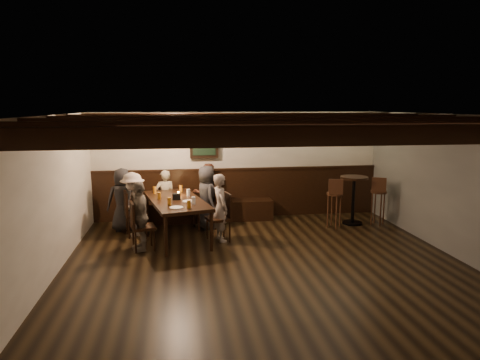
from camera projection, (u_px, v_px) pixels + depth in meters
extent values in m
plane|color=black|center=(272.00, 274.00, 6.54)|extent=(7.00, 7.00, 0.00)
plane|color=black|center=(274.00, 115.00, 6.13)|extent=(7.00, 7.00, 0.00)
plane|color=beige|center=(239.00, 165.00, 9.75)|extent=(6.50, 0.00, 6.50)
plane|color=#51514F|center=(472.00, 191.00, 6.80)|extent=(0.00, 7.00, 7.00)
plane|color=beige|center=(41.00, 204.00, 5.87)|extent=(0.00, 7.00, 7.00)
cube|color=black|center=(239.00, 193.00, 9.82)|extent=(6.50, 0.08, 1.10)
cube|color=black|center=(205.00, 211.00, 9.51)|extent=(3.00, 0.45, 0.45)
cube|color=black|center=(204.00, 142.00, 9.44)|extent=(0.62, 0.12, 0.72)
cube|color=black|center=(204.00, 142.00, 9.38)|extent=(0.50, 0.02, 0.58)
cube|color=black|center=(356.00, 135.00, 3.32)|extent=(6.50, 0.10, 0.16)
cube|color=black|center=(310.00, 128.00, 4.45)|extent=(6.50, 0.10, 0.16)
cube|color=black|center=(283.00, 123.00, 5.58)|extent=(6.50, 0.10, 0.16)
cube|color=black|center=(265.00, 120.00, 6.71)|extent=(6.50, 0.10, 0.16)
cube|color=black|center=(253.00, 118.00, 7.84)|extent=(6.50, 0.10, 0.16)
cube|color=black|center=(243.00, 117.00, 8.97)|extent=(6.50, 0.10, 0.16)
sphere|color=#FFE099|center=(108.00, 123.00, 8.58)|extent=(0.07, 0.07, 0.07)
sphere|color=#FFE099|center=(177.00, 123.00, 8.78)|extent=(0.07, 0.07, 0.07)
sphere|color=#FFE099|center=(243.00, 122.00, 8.97)|extent=(0.07, 0.07, 0.07)
sphere|color=#FFE099|center=(306.00, 122.00, 9.17)|extent=(0.07, 0.07, 0.07)
sphere|color=#FFE099|center=(367.00, 122.00, 9.36)|extent=(0.07, 0.07, 0.07)
cube|color=black|center=(176.00, 201.00, 8.18)|extent=(1.36, 2.21, 0.06)
cylinder|color=black|center=(166.00, 237.00, 7.22)|extent=(0.06, 0.06, 0.71)
cylinder|color=black|center=(147.00, 211.00, 8.99)|extent=(0.06, 0.06, 0.71)
cylinder|color=black|center=(211.00, 232.00, 7.50)|extent=(0.06, 0.06, 0.71)
cylinder|color=black|center=(185.00, 208.00, 9.28)|extent=(0.06, 0.06, 0.71)
cube|color=black|center=(136.00, 214.00, 8.40)|extent=(0.49, 0.49, 0.05)
cube|color=black|center=(126.00, 203.00, 8.29)|extent=(0.13, 0.41, 0.45)
cube|color=black|center=(143.00, 227.00, 7.57)|extent=(0.48, 0.48, 0.05)
cube|color=black|center=(132.00, 215.00, 7.47)|extent=(0.13, 0.40, 0.44)
cube|color=black|center=(205.00, 207.00, 8.89)|extent=(0.53, 0.53, 0.05)
cube|color=black|center=(214.00, 194.00, 8.92)|extent=(0.14, 0.44, 0.48)
cube|color=black|center=(218.00, 219.00, 8.07)|extent=(0.50, 0.50, 0.05)
cube|color=black|center=(228.00, 205.00, 8.09)|extent=(0.13, 0.42, 0.46)
imported|color=black|center=(123.00, 200.00, 8.70)|extent=(0.71, 0.54, 1.30)
imported|color=gray|center=(165.00, 197.00, 9.17)|extent=(0.49, 0.37, 1.19)
imported|color=#522A1C|center=(207.00, 193.00, 9.34)|extent=(0.73, 0.62, 1.30)
imported|color=#A5978B|center=(133.00, 204.00, 8.35)|extent=(0.64, 0.90, 1.27)
imported|color=gray|center=(140.00, 216.00, 7.52)|extent=(0.46, 0.78, 1.24)
imported|color=#2B2B2E|center=(207.00, 197.00, 8.88)|extent=(0.55, 0.72, 1.32)
imported|color=gray|center=(221.00, 208.00, 8.05)|extent=(0.40, 0.53, 1.29)
cylinder|color=#BF7219|center=(155.00, 190.00, 8.71)|extent=(0.07, 0.07, 0.14)
cylinder|color=#BF7219|center=(181.00, 189.00, 8.85)|extent=(0.07, 0.07, 0.14)
cylinder|color=#BF7219|center=(159.00, 196.00, 8.15)|extent=(0.07, 0.07, 0.14)
cylinder|color=silver|center=(189.00, 193.00, 8.45)|extent=(0.07, 0.07, 0.14)
cylinder|color=#BF7219|center=(169.00, 201.00, 7.67)|extent=(0.07, 0.07, 0.14)
cylinder|color=silver|center=(194.00, 201.00, 7.73)|extent=(0.07, 0.07, 0.14)
cylinder|color=#BF7219|center=(189.00, 204.00, 7.45)|extent=(0.07, 0.07, 0.14)
cylinder|color=white|center=(176.00, 207.00, 7.48)|extent=(0.24, 0.24, 0.01)
cylinder|color=white|center=(189.00, 201.00, 7.96)|extent=(0.24, 0.24, 0.01)
cube|color=black|center=(176.00, 197.00, 8.12)|extent=(0.15, 0.10, 0.12)
cylinder|color=beige|center=(178.00, 194.00, 8.49)|extent=(0.05, 0.05, 0.05)
cylinder|color=black|center=(352.00, 223.00, 9.31)|extent=(0.43, 0.43, 0.04)
cylinder|color=black|center=(353.00, 201.00, 9.23)|extent=(0.07, 0.07, 0.98)
cylinder|color=black|center=(354.00, 178.00, 9.14)|extent=(0.59, 0.59, 0.05)
cylinder|color=#352011|center=(335.00, 194.00, 8.93)|extent=(0.33, 0.33, 0.05)
cube|color=#352011|center=(336.00, 187.00, 8.74)|extent=(0.29, 0.10, 0.31)
cylinder|color=#352011|center=(379.00, 192.00, 9.12)|extent=(0.33, 0.33, 0.05)
cube|color=#352011|center=(379.00, 185.00, 8.94)|extent=(0.27, 0.16, 0.31)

